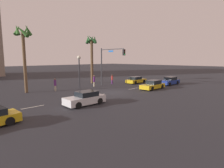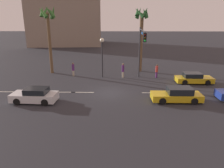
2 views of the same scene
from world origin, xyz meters
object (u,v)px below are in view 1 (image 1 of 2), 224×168
car_3 (170,81)px  pedestrian_1 (55,84)px  pedestrian_2 (112,79)px  car_4 (136,80)px  palm_tree_0 (23,42)px  car_2 (85,98)px  traffic_signal (109,60)px  streetlamp (79,65)px  palm_tree_1 (92,49)px  pedestrian_0 (94,81)px  car_0 (153,85)px

car_3 → pedestrian_1: 20.04m
pedestrian_1 → pedestrian_2: (11.23, -0.56, -0.04)m
car_4 → palm_tree_0: 20.35m
car_2 → palm_tree_0: (-1.64, 11.33, 6.34)m
car_2 → car_3: (19.89, 0.99, 0.01)m
traffic_signal → streetlamp: traffic_signal is taller
pedestrian_2 → palm_tree_1: 6.86m
pedestrian_1 → car_2: bearing=-100.6°
palm_tree_1 → car_3: bearing=-53.2°
car_4 → pedestrian_2: (-4.06, 2.47, 0.35)m
car_3 → car_4: (-2.82, 5.55, -0.06)m
car_3 → palm_tree_1: size_ratio=0.51×
streetlamp → palm_tree_1: bearing=33.0°
car_4 → streetlamp: streetlamp is taller
palm_tree_0 → pedestrian_0: bearing=-13.6°
pedestrian_0 → pedestrian_1: size_ratio=1.04×
car_3 → pedestrian_2: pedestrian_2 is taller
pedestrian_1 → traffic_signal: bearing=-13.3°
streetlamp → pedestrian_2: size_ratio=2.90×
pedestrian_1 → palm_tree_1: size_ratio=0.20×
car_0 → car_2: (-13.46, -0.46, 0.01)m
pedestrian_0 → palm_tree_0: palm_tree_0 is taller
car_2 → car_4: bearing=21.0°
palm_tree_0 → car_2: bearing=-81.8°
streetlamp → pedestrian_1: (-4.01, 0.40, -2.72)m
car_0 → pedestrian_1: 14.81m
pedestrian_0 → palm_tree_0: 12.04m
car_4 → streetlamp: (-11.28, 2.63, 3.11)m
pedestrian_0 → car_3: bearing=-34.7°
streetlamp → pedestrian_2: bearing=-1.3°
palm_tree_0 → pedestrian_1: bearing=-27.1°
car_4 → traffic_signal: size_ratio=0.67×
palm_tree_0 → pedestrian_2: bearing=-9.0°
car_3 → pedestrian_1: (-18.11, 8.58, 0.34)m
pedestrian_0 → palm_tree_1: palm_tree_1 is taller
streetlamp → car_4: bearing=-13.1°
car_3 → pedestrian_2: (-6.88, 8.02, 0.30)m
car_2 → traffic_signal: size_ratio=0.66×
car_2 → palm_tree_1: bearing=48.6°
traffic_signal → palm_tree_0: size_ratio=0.70×
car_4 → pedestrian_0: pedestrian_0 is taller
car_0 → pedestrian_0: (-4.92, 8.40, 0.41)m
car_4 → pedestrian_1: bearing=168.8°
pedestrian_2 → streetlamp: bearing=178.7°
traffic_signal → pedestrian_0: 4.24m
pedestrian_1 → palm_tree_0: palm_tree_0 is taller
palm_tree_0 → palm_tree_1: size_ratio=1.02×
car_0 → traffic_signal: size_ratio=0.72×
palm_tree_0 → car_0: bearing=-35.7°
car_3 → palm_tree_1: 15.69m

